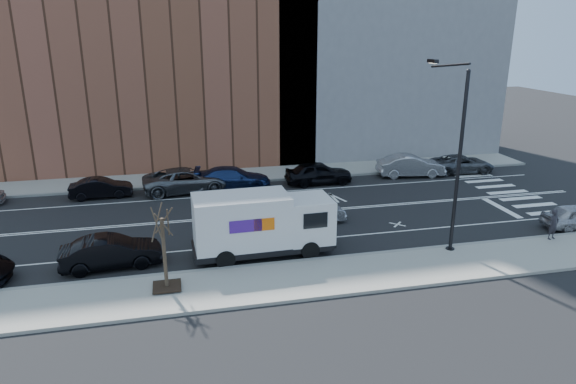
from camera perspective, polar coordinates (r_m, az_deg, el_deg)
name	(u,v)px	position (r m, az deg, el deg)	size (l,w,h in m)	color
ground	(284,213)	(31.43, -0.46, -2.38)	(120.00, 120.00, 0.00)	black
sidewalk_near	(326,277)	(23.59, 4.19, -9.39)	(44.00, 3.60, 0.15)	gray
sidewalk_far	(259,174)	(39.64, -3.20, 2.00)	(44.00, 3.60, 0.15)	gray
curb_near	(315,260)	(25.13, 3.00, -7.55)	(44.00, 0.25, 0.17)	gray
curb_far	(264,180)	(37.93, -2.73, 1.30)	(44.00, 0.25, 0.17)	gray
crosswalk	(514,195)	(38.02, 23.80, -0.33)	(3.00, 14.00, 0.01)	white
road_markings	(284,213)	(31.43, -0.46, -2.37)	(40.00, 8.60, 0.01)	white
bldg_brick	(144,26)	(44.46, -15.75, 17.36)	(26.00, 10.00, 22.00)	brown
bldg_concrete	(380,2)	(48.10, 10.17, 20.09)	(20.00, 10.00, 26.00)	slate
streetlight	(455,152)	(26.28, 18.02, 4.26)	(0.44, 4.02, 9.34)	black
street_tree	(165,260)	(22.48, -13.52, -7.39)	(1.20, 1.20, 3.75)	black
fedex_van	(262,223)	(25.28, -2.92, -3.49)	(7.01, 2.63, 3.17)	black
far_parked_b	(101,188)	(36.36, -20.06, 0.43)	(1.41, 4.03, 1.33)	black
far_parked_c	(187,180)	(36.06, -11.20, 1.31)	(2.73, 5.91, 1.64)	#575A60
far_parked_d	(233,178)	(36.26, -6.15, 1.55)	(2.15, 5.28, 1.53)	navy
far_parked_e	(319,173)	(37.23, 3.41, 2.15)	(1.94, 4.82, 1.64)	black
far_parked_f	(411,166)	(40.18, 13.47, 2.86)	(1.76, 5.04, 1.66)	#A2A1A6
far_parked_g	(462,164)	(42.42, 18.73, 2.99)	(2.29, 4.98, 1.38)	#494C50
driving_sedan	(309,212)	(29.70, 2.36, -2.21)	(1.45, 4.16, 1.37)	#9F9FA3
near_parked_rear_a	(111,252)	(25.68, -19.03, -6.34)	(1.61, 4.61, 1.52)	black
pedestrian	(554,224)	(30.43, 27.41, -3.22)	(0.60, 0.39, 1.63)	#252228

